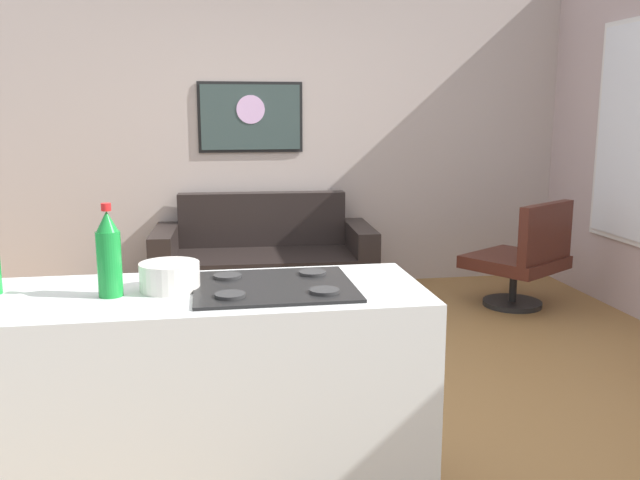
# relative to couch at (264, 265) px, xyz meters

# --- Properties ---
(ground) EXTENTS (6.40, 6.40, 0.04)m
(ground) POSITION_rel_couch_xyz_m (0.17, -1.96, -0.31)
(ground) COLOR olive
(back_wall) EXTENTS (6.40, 0.05, 2.80)m
(back_wall) POSITION_rel_couch_xyz_m (0.17, 0.46, 1.11)
(back_wall) COLOR #B5A69D
(back_wall) RESTS_ON ground
(couch) EXTENTS (1.84, 0.91, 0.87)m
(couch) POSITION_rel_couch_xyz_m (0.00, 0.00, 0.00)
(couch) COLOR black
(couch) RESTS_ON ground
(coffee_table) EXTENTS (1.06, 0.52, 0.40)m
(coffee_table) POSITION_rel_couch_xyz_m (0.16, -1.12, 0.08)
(coffee_table) COLOR silver
(coffee_table) RESTS_ON ground
(armchair) EXTENTS (0.92, 0.91, 0.87)m
(armchair) POSITION_rel_couch_xyz_m (2.03, -0.62, 0.12)
(armchair) COLOR black
(armchair) RESTS_ON ground
(kitchen_counter) EXTENTS (1.77, 0.66, 0.94)m
(kitchen_counter) POSITION_rel_couch_xyz_m (-0.53, -3.06, 0.17)
(kitchen_counter) COLOR silver
(kitchen_counter) RESTS_ON ground
(soda_bottle_2) EXTENTS (0.09, 0.09, 0.34)m
(soda_bottle_2) POSITION_rel_couch_xyz_m (-0.81, -3.08, 0.78)
(soda_bottle_2) COLOR #198D34
(soda_bottle_2) RESTS_ON kitchen_counter
(mixing_bowl) EXTENTS (0.22, 0.22, 0.10)m
(mixing_bowl) POSITION_rel_couch_xyz_m (-0.60, -3.03, 0.68)
(mixing_bowl) COLOR silver
(mixing_bowl) RESTS_ON kitchen_counter
(wall_painting) EXTENTS (0.91, 0.03, 0.60)m
(wall_painting) POSITION_rel_couch_xyz_m (-0.06, 0.42, 1.23)
(wall_painting) COLOR black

